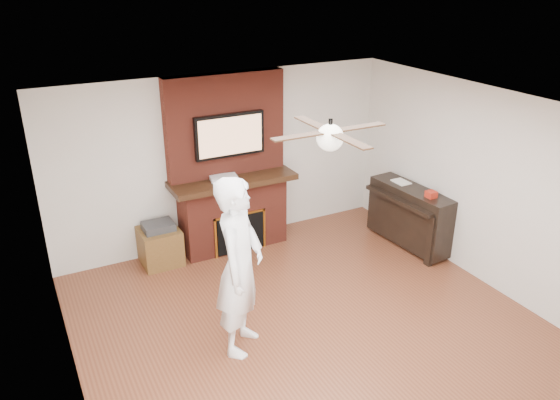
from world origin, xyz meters
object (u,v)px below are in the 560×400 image
fireplace (230,181)px  piano (410,215)px  side_table (160,245)px  person (240,267)px

fireplace → piano: fireplace is taller
fireplace → side_table: 1.31m
fireplace → piano: (2.28, -1.23, -0.51)m
side_table → piano: bearing=-19.5°
piano → person: bearing=-166.6°
person → piano: size_ratio=1.40×
person → side_table: 2.29m
fireplace → side_table: size_ratio=4.09×
person → piano: 3.31m
person → piano: bearing=-31.5°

